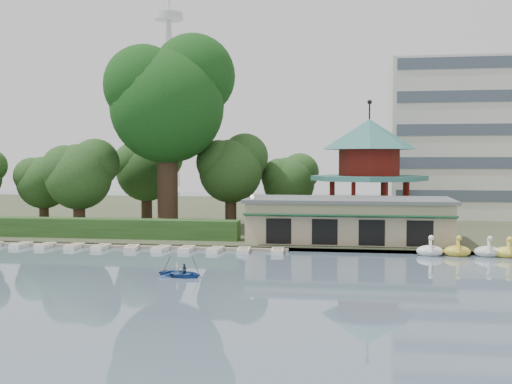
% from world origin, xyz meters
% --- Properties ---
extents(ground_plane, '(220.00, 220.00, 0.00)m').
position_xyz_m(ground_plane, '(0.00, 0.00, 0.00)').
color(ground_plane, slate).
rests_on(ground_plane, ground).
extents(shore, '(220.00, 70.00, 0.40)m').
position_xyz_m(shore, '(0.00, 52.00, 0.20)').
color(shore, '#424930').
rests_on(shore, ground).
extents(embankment, '(220.00, 0.60, 0.30)m').
position_xyz_m(embankment, '(0.00, 17.30, 0.15)').
color(embankment, gray).
rests_on(embankment, ground).
extents(dock, '(34.00, 1.60, 0.24)m').
position_xyz_m(dock, '(-12.00, 17.20, 0.12)').
color(dock, gray).
rests_on(dock, ground).
extents(boathouse, '(18.60, 9.39, 3.90)m').
position_xyz_m(boathouse, '(10.00, 21.97, 2.37)').
color(boathouse, tan).
rests_on(boathouse, shore).
extents(pavilion, '(12.40, 12.40, 13.50)m').
position_xyz_m(pavilion, '(12.00, 32.00, 7.48)').
color(pavilion, tan).
rests_on(pavilion, shore).
extents(broadcast_tower, '(8.00, 8.00, 96.00)m').
position_xyz_m(broadcast_tower, '(-42.00, 140.00, 33.98)').
color(broadcast_tower, silver).
rests_on(broadcast_tower, ground).
extents(hedge, '(30.00, 2.00, 1.80)m').
position_xyz_m(hedge, '(-15.00, 20.50, 1.30)').
color(hedge, '#294E1F').
rests_on(hedge, shore).
extents(lamp_post, '(0.36, 0.36, 4.28)m').
position_xyz_m(lamp_post, '(1.50, 19.00, 3.34)').
color(lamp_post, black).
rests_on(lamp_post, shore).
extents(big_tree, '(13.15, 12.26, 20.83)m').
position_xyz_m(big_tree, '(-8.84, 28.19, 14.46)').
color(big_tree, '#3A281C').
rests_on(big_tree, shore).
extents(small_trees, '(38.97, 17.18, 10.33)m').
position_xyz_m(small_trees, '(-12.51, 31.70, 6.44)').
color(small_trees, '#3A281C').
rests_on(small_trees, shore).
extents(moored_rowboats, '(32.57, 2.73, 0.36)m').
position_xyz_m(moored_rowboats, '(-11.40, 15.79, 0.18)').
color(moored_rowboats, white).
rests_on(moored_rowboats, ground).
extents(rowboat_with_passengers, '(4.93, 4.13, 2.01)m').
position_xyz_m(rowboat_with_passengers, '(-0.95, 4.14, 0.44)').
color(rowboat_with_passengers, '#2C539D').
rests_on(rowboat_with_passengers, ground).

